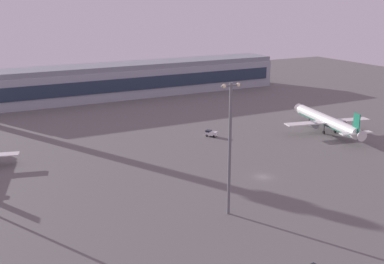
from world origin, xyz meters
TOP-DOWN VIEW (x-y plane):
  - ground_plane at (0.00, 0.00)m, footprint 416.00×416.00m
  - terminal_building at (10.41, 124.51)m, footprint 153.48×22.40m
  - airplane_mid_apron at (47.76, 26.33)m, footprint 33.48×42.77m
  - maintenance_van at (7.05, 41.13)m, footprint 4.08×4.48m
  - apron_light_central at (-20.75, -15.17)m, footprint 4.80×0.90m

SIDE VIEW (x-z plane):
  - ground_plane at x=0.00m, z-range 0.00..0.00m
  - maintenance_van at x=7.05m, z-range 0.05..2.30m
  - airplane_mid_apron at x=47.76m, z-range -1.35..9.69m
  - terminal_building at x=10.41m, z-range -0.11..16.29m
  - apron_light_central at x=-20.75m, z-range 1.90..32.26m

